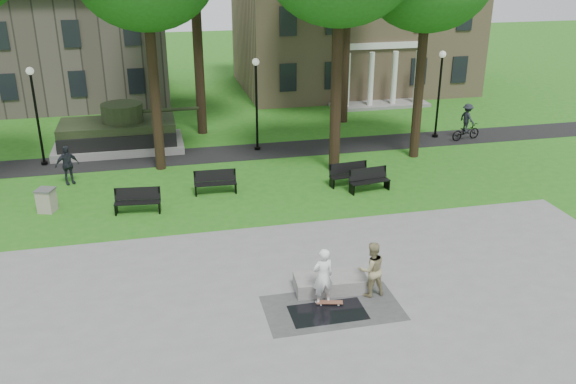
# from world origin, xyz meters

# --- Properties ---
(ground) EXTENTS (120.00, 120.00, 0.00)m
(ground) POSITION_xyz_m (0.00, 0.00, 0.00)
(ground) COLOR #1F6016
(ground) RESTS_ON ground
(plaza) EXTENTS (22.00, 16.00, 0.02)m
(plaza) POSITION_xyz_m (0.00, -5.00, 0.01)
(plaza) COLOR gray
(plaza) RESTS_ON ground
(footpath) EXTENTS (44.00, 2.60, 0.01)m
(footpath) POSITION_xyz_m (0.00, 12.00, 0.01)
(footpath) COLOR black
(footpath) RESTS_ON ground
(building_right) EXTENTS (17.00, 12.00, 8.60)m
(building_right) POSITION_xyz_m (10.00, 26.00, 4.34)
(building_right) COLOR #9E8460
(building_right) RESTS_ON ground
(building_left) EXTENTS (15.00, 10.00, 7.20)m
(building_left) POSITION_xyz_m (-11.00, 26.50, 3.60)
(building_left) COLOR #4C443D
(building_left) RESTS_ON ground
(lamp_left) EXTENTS (0.36, 0.36, 4.73)m
(lamp_left) POSITION_xyz_m (-10.00, 12.30, 2.79)
(lamp_left) COLOR black
(lamp_left) RESTS_ON ground
(lamp_mid) EXTENTS (0.36, 0.36, 4.73)m
(lamp_mid) POSITION_xyz_m (0.50, 12.30, 2.79)
(lamp_mid) COLOR black
(lamp_mid) RESTS_ON ground
(lamp_right) EXTENTS (0.36, 0.36, 4.73)m
(lamp_right) POSITION_xyz_m (10.50, 12.30, 2.79)
(lamp_right) COLOR black
(lamp_right) RESTS_ON ground
(tank_monument) EXTENTS (7.45, 3.40, 2.40)m
(tank_monument) POSITION_xyz_m (-6.46, 14.00, 0.86)
(tank_monument) COLOR gray
(tank_monument) RESTS_ON ground
(puddle) EXTENTS (2.20, 1.20, 0.00)m
(puddle) POSITION_xyz_m (-0.20, -3.12, 0.02)
(puddle) COLOR black
(puddle) RESTS_ON plaza
(concrete_block) EXTENTS (2.26, 1.14, 0.45)m
(concrete_block) POSITION_xyz_m (0.24, -1.91, 0.24)
(concrete_block) COLOR gray
(concrete_block) RESTS_ON plaza
(skateboard) EXTENTS (0.81, 0.38, 0.07)m
(skateboard) POSITION_xyz_m (-0.03, -2.71, 0.06)
(skateboard) COLOR brown
(skateboard) RESTS_ON plaza
(skateboarder) EXTENTS (0.71, 0.52, 1.78)m
(skateboarder) POSITION_xyz_m (-0.21, -2.57, 0.91)
(skateboarder) COLOR white
(skateboarder) RESTS_ON plaza
(friend_watching) EXTENTS (0.91, 0.75, 1.75)m
(friend_watching) POSITION_xyz_m (1.33, -2.46, 0.89)
(friend_watching) COLOR #998F63
(friend_watching) RESTS_ON plaza
(pedestrian_walker) EXTENTS (1.12, 0.81, 1.77)m
(pedestrian_walker) POSITION_xyz_m (-8.55, 9.37, 0.88)
(pedestrian_walker) COLOR black
(pedestrian_walker) RESTS_ON ground
(cyclist) EXTENTS (1.88, 1.11, 2.01)m
(cyclist) POSITION_xyz_m (11.88, 11.47, 0.83)
(cyclist) COLOR black
(cyclist) RESTS_ON ground
(park_bench_0) EXTENTS (1.84, 0.72, 1.00)m
(park_bench_0) POSITION_xyz_m (-5.56, 5.49, 0.52)
(park_bench_0) COLOR black
(park_bench_0) RESTS_ON ground
(park_bench_1) EXTENTS (1.81, 0.59, 1.00)m
(park_bench_1) POSITION_xyz_m (-2.31, 6.84, 0.52)
(park_bench_1) COLOR black
(park_bench_1) RESTS_ON ground
(park_bench_2) EXTENTS (1.84, 0.71, 1.00)m
(park_bench_2) POSITION_xyz_m (3.59, 6.49, 0.52)
(park_bench_2) COLOR black
(park_bench_2) RESTS_ON ground
(park_bench_3) EXTENTS (1.84, 0.76, 1.00)m
(park_bench_3) POSITION_xyz_m (4.20, 5.62, 0.52)
(park_bench_3) COLOR black
(park_bench_3) RESTS_ON ground
(trash_bin) EXTENTS (0.84, 0.84, 0.96)m
(trash_bin) POSITION_xyz_m (-9.09, 6.37, 0.49)
(trash_bin) COLOR gray
(trash_bin) RESTS_ON ground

